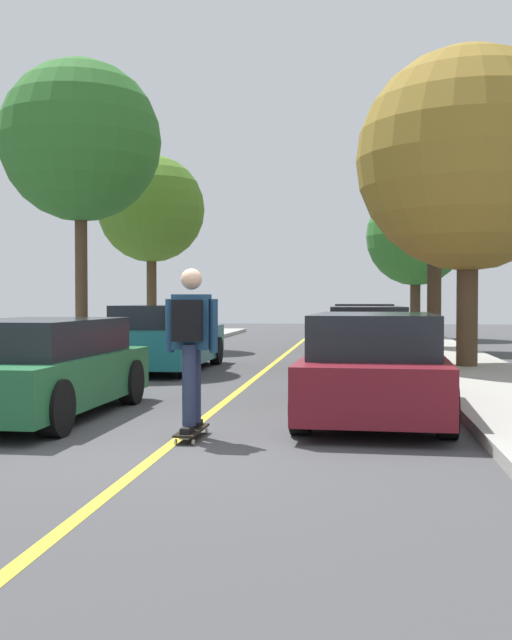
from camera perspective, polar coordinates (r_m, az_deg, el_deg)
ground at (r=8.38m, az=-5.95°, el=-8.89°), size 80.00×80.00×0.00m
center_line at (r=12.26m, az=-1.63°, el=-5.55°), size 0.12×39.20×0.01m
parked_car_left_nearest at (r=10.30m, az=-15.95°, el=-3.42°), size 1.94×4.13×1.26m
parked_car_left_near at (r=16.56m, az=-6.86°, el=-1.34°), size 1.93×4.56×1.39m
parked_car_right_nearest at (r=10.11m, az=8.82°, el=-3.31°), size 1.96×4.65×1.33m
parked_car_right_near at (r=17.31m, az=8.21°, el=-1.28°), size 2.03×4.23×1.36m
parked_car_right_far at (r=23.32m, az=7.99°, el=-0.53°), size 2.02×4.50×1.38m
street_tree_left_nearest at (r=18.05m, az=-12.89°, el=12.77°), size 3.60×3.60×6.72m
street_tree_left_near at (r=23.60m, az=-7.78°, el=8.12°), size 3.22×3.22×5.72m
street_tree_right_nearest at (r=16.71m, az=15.47°, el=11.35°), size 4.59×4.59×6.55m
street_tree_right_near at (r=23.23m, az=13.12°, el=7.78°), size 2.98×2.98×5.45m
street_tree_right_far at (r=30.25m, az=11.76°, el=6.06°), size 3.77×3.77×5.69m
skateboard at (r=8.45m, az=-4.79°, el=-8.19°), size 0.23×0.84×0.10m
skateboarder at (r=8.31m, az=-4.86°, el=-1.34°), size 0.58×0.70×1.75m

